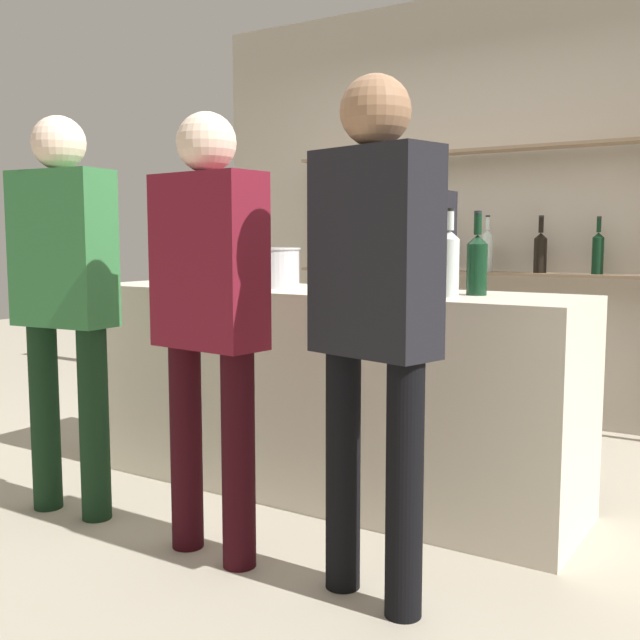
# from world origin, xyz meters

# --- Properties ---
(ground_plane) EXTENTS (16.00, 16.00, 0.00)m
(ground_plane) POSITION_xyz_m (0.00, 0.00, 0.00)
(ground_plane) COLOR #B2A893
(bar_counter) EXTENTS (2.43, 0.65, 0.96)m
(bar_counter) POSITION_xyz_m (0.00, 0.00, 0.48)
(bar_counter) COLOR beige
(bar_counter) RESTS_ON ground_plane
(back_wall) EXTENTS (4.03, 0.12, 2.80)m
(back_wall) POSITION_xyz_m (0.00, 1.93, 1.40)
(back_wall) COLOR #B2A899
(back_wall) RESTS_ON ground_plane
(back_shelf) EXTENTS (2.43, 0.18, 1.77)m
(back_shelf) POSITION_xyz_m (0.01, 1.75, 1.18)
(back_shelf) COLOR #897056
(back_shelf) RESTS_ON ground_plane
(counter_bottle_0) EXTENTS (0.09, 0.09, 0.35)m
(counter_bottle_0) POSITION_xyz_m (0.74, 0.05, 1.10)
(counter_bottle_0) COLOR black
(counter_bottle_0) RESTS_ON bar_counter
(counter_bottle_1) EXTENTS (0.08, 0.08, 0.36)m
(counter_bottle_1) POSITION_xyz_m (0.68, -0.10, 1.10)
(counter_bottle_1) COLOR silver
(counter_bottle_1) RESTS_ON bar_counter
(counter_bottle_2) EXTENTS (0.08, 0.08, 0.37)m
(counter_bottle_2) POSITION_xyz_m (-0.40, -0.15, 1.11)
(counter_bottle_2) COLOR silver
(counter_bottle_2) RESTS_ON bar_counter
(ice_bucket) EXTENTS (0.24, 0.24, 0.19)m
(ice_bucket) POSITION_xyz_m (-0.25, -0.00, 1.06)
(ice_bucket) COLOR #B2B2B7
(ice_bucket) RESTS_ON bar_counter
(customer_left) EXTENTS (0.46, 0.24, 1.70)m
(customer_left) POSITION_xyz_m (-0.75, -0.85, 1.00)
(customer_left) COLOR black
(customer_left) RESTS_ON ground_plane
(customer_right) EXTENTS (0.46, 0.29, 1.70)m
(customer_right) POSITION_xyz_m (0.74, -0.85, 1.01)
(customer_right) COLOR black
(customer_right) RESTS_ON ground_plane
(customer_center) EXTENTS (0.46, 0.24, 1.65)m
(customer_center) POSITION_xyz_m (0.07, -0.86, 0.97)
(customer_center) COLOR black
(customer_center) RESTS_ON ground_plane
(server_behind_counter) EXTENTS (0.48, 0.22, 1.66)m
(server_behind_counter) POSITION_xyz_m (0.09, 0.75, 0.97)
(server_behind_counter) COLOR black
(server_behind_counter) RESTS_ON ground_plane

